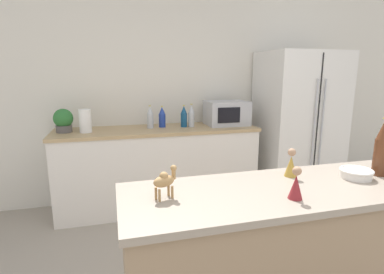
{
  "coord_description": "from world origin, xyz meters",
  "views": [
    {
      "loc": [
        -0.85,
        -0.86,
        1.52
      ],
      "look_at": [
        -0.24,
        1.41,
        1.01
      ],
      "focal_mm": 28.0,
      "sensor_mm": 36.0,
      "label": 1
    }
  ],
  "objects_px": {
    "back_bottle_2": "(184,117)",
    "fruit_bowl": "(356,173)",
    "microwave": "(227,113)",
    "back_bottle_3": "(162,117)",
    "wise_man_figurine_blue": "(296,185)",
    "wise_man_figurine_crimson": "(291,164)",
    "back_bottle_0": "(191,116)",
    "back_bottle_1": "(150,117)",
    "camel_figurine": "(165,180)",
    "potted_plant": "(63,120)",
    "paper_towel_roll": "(85,121)",
    "wine_bottle": "(382,148)",
    "refrigerator": "(298,125)"
  },
  "relations": [
    {
      "from": "potted_plant",
      "to": "camel_figurine",
      "type": "relative_size",
      "value": 1.55
    },
    {
      "from": "microwave",
      "to": "back_bottle_3",
      "type": "distance_m",
      "value": 0.76
    },
    {
      "from": "camel_figurine",
      "to": "wise_man_figurine_blue",
      "type": "distance_m",
      "value": 0.62
    },
    {
      "from": "back_bottle_0",
      "to": "camel_figurine",
      "type": "height_order",
      "value": "back_bottle_0"
    },
    {
      "from": "wine_bottle",
      "to": "camel_figurine",
      "type": "relative_size",
      "value": 2.16
    },
    {
      "from": "wise_man_figurine_crimson",
      "to": "paper_towel_roll",
      "type": "bearing_deg",
      "value": 125.3
    },
    {
      "from": "potted_plant",
      "to": "back_bottle_2",
      "type": "bearing_deg",
      "value": -0.55
    },
    {
      "from": "back_bottle_3",
      "to": "camel_figurine",
      "type": "bearing_deg",
      "value": -99.17
    },
    {
      "from": "potted_plant",
      "to": "paper_towel_roll",
      "type": "relative_size",
      "value": 1.02
    },
    {
      "from": "back_bottle_3",
      "to": "wise_man_figurine_blue",
      "type": "bearing_deg",
      "value": -82.74
    },
    {
      "from": "back_bottle_3",
      "to": "fruit_bowl",
      "type": "xyz_separation_m",
      "value": [
        0.78,
        -2.0,
        -0.07
      ]
    },
    {
      "from": "back_bottle_2",
      "to": "fruit_bowl",
      "type": "distance_m",
      "value": 2.02
    },
    {
      "from": "fruit_bowl",
      "to": "wise_man_figurine_blue",
      "type": "bearing_deg",
      "value": -162.12
    },
    {
      "from": "potted_plant",
      "to": "back_bottle_1",
      "type": "bearing_deg",
      "value": 0.53
    },
    {
      "from": "paper_towel_roll",
      "to": "wine_bottle",
      "type": "bearing_deg",
      "value": -46.81
    },
    {
      "from": "back_bottle_1",
      "to": "back_bottle_0",
      "type": "bearing_deg",
      "value": -4.76
    },
    {
      "from": "refrigerator",
      "to": "wise_man_figurine_blue",
      "type": "relative_size",
      "value": 11.08
    },
    {
      "from": "camel_figurine",
      "to": "wise_man_figurine_blue",
      "type": "xyz_separation_m",
      "value": [
        0.6,
        -0.16,
        -0.02
      ]
    },
    {
      "from": "back_bottle_0",
      "to": "wise_man_figurine_crimson",
      "type": "bearing_deg",
      "value": -86.44
    },
    {
      "from": "back_bottle_0",
      "to": "back_bottle_3",
      "type": "relative_size",
      "value": 1.09
    },
    {
      "from": "back_bottle_0",
      "to": "back_bottle_1",
      "type": "distance_m",
      "value": 0.47
    },
    {
      "from": "back_bottle_2",
      "to": "back_bottle_3",
      "type": "distance_m",
      "value": 0.25
    },
    {
      "from": "back_bottle_2",
      "to": "wise_man_figurine_blue",
      "type": "height_order",
      "value": "back_bottle_2"
    },
    {
      "from": "back_bottle_1",
      "to": "camel_figurine",
      "type": "bearing_deg",
      "value": -95.32
    },
    {
      "from": "microwave",
      "to": "back_bottle_3",
      "type": "bearing_deg",
      "value": 176.86
    },
    {
      "from": "back_bottle_2",
      "to": "back_bottle_3",
      "type": "bearing_deg",
      "value": 168.05
    },
    {
      "from": "camel_figurine",
      "to": "wise_man_figurine_blue",
      "type": "bearing_deg",
      "value": -15.38
    },
    {
      "from": "wine_bottle",
      "to": "camel_figurine",
      "type": "height_order",
      "value": "wine_bottle"
    },
    {
      "from": "microwave",
      "to": "wine_bottle",
      "type": "distance_m",
      "value": 1.96
    },
    {
      "from": "potted_plant",
      "to": "back_bottle_2",
      "type": "distance_m",
      "value": 1.27
    },
    {
      "from": "refrigerator",
      "to": "wise_man_figurine_crimson",
      "type": "relative_size",
      "value": 10.65
    },
    {
      "from": "refrigerator",
      "to": "back_bottle_1",
      "type": "bearing_deg",
      "value": 176.54
    },
    {
      "from": "wise_man_figurine_blue",
      "to": "wise_man_figurine_crimson",
      "type": "bearing_deg",
      "value": 60.83
    },
    {
      "from": "wine_bottle",
      "to": "back_bottle_2",
      "type": "bearing_deg",
      "value": 110.18
    },
    {
      "from": "camel_figurine",
      "to": "wise_man_figurine_crimson",
      "type": "relative_size",
      "value": 0.95
    },
    {
      "from": "paper_towel_roll",
      "to": "camel_figurine",
      "type": "relative_size",
      "value": 1.52
    },
    {
      "from": "back_bottle_0",
      "to": "back_bottle_2",
      "type": "relative_size",
      "value": 1.05
    },
    {
      "from": "back_bottle_2",
      "to": "wise_man_figurine_crimson",
      "type": "distance_m",
      "value": 1.83
    },
    {
      "from": "back_bottle_2",
      "to": "wine_bottle",
      "type": "xyz_separation_m",
      "value": [
        0.71,
        -1.94,
        0.06
      ]
    },
    {
      "from": "back_bottle_3",
      "to": "refrigerator",
      "type": "bearing_deg",
      "value": -4.78
    },
    {
      "from": "back_bottle_1",
      "to": "back_bottle_3",
      "type": "relative_size",
      "value": 1.06
    },
    {
      "from": "back_bottle_3",
      "to": "camel_figurine",
      "type": "relative_size",
      "value": 1.52
    },
    {
      "from": "back_bottle_1",
      "to": "wise_man_figurine_blue",
      "type": "distance_m",
      "value": 2.17
    },
    {
      "from": "wine_bottle",
      "to": "camel_figurine",
      "type": "xyz_separation_m",
      "value": [
        -1.28,
        -0.01,
        -0.07
      ]
    },
    {
      "from": "paper_towel_roll",
      "to": "back_bottle_3",
      "type": "distance_m",
      "value": 0.82
    },
    {
      "from": "fruit_bowl",
      "to": "wise_man_figurine_crimson",
      "type": "distance_m",
      "value": 0.37
    },
    {
      "from": "back_bottle_2",
      "to": "fruit_bowl",
      "type": "relative_size",
      "value": 1.38
    },
    {
      "from": "microwave",
      "to": "wise_man_figurine_blue",
      "type": "relative_size",
      "value": 3.0
    },
    {
      "from": "back_bottle_3",
      "to": "back_bottle_1",
      "type": "bearing_deg",
      "value": -167.71
    },
    {
      "from": "microwave",
      "to": "camel_figurine",
      "type": "bearing_deg",
      "value": -119.01
    }
  ]
}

